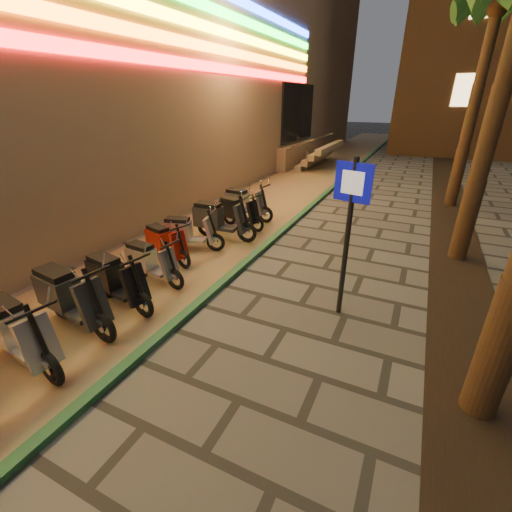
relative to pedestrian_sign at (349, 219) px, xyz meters
The scene contains 16 objects.
ground 4.13m from the pedestrian_sign, 114.24° to the right, with size 120.00×120.00×0.00m, color #474442.
parking_strip 7.99m from the pedestrian_sign, 122.00° to the left, with size 3.40×60.00×0.01m, color #8C7251.
green_curb 7.25m from the pedestrian_sign, 110.18° to the left, with size 0.18×60.00×0.10m, color #225B37.
planting_strip 3.17m from the pedestrian_sign, 37.79° to the left, with size 1.20×40.00×0.02m, color black.
mall_building 19.11m from the pedestrian_sign, 158.70° to the left, with size 24.23×44.00×15.00m.
palm_d 9.78m from the pedestrian_sign, 76.47° to the left, with size 2.97×3.02×7.16m.
pedestrian_sign is the anchor object (origin of this frame).
scooter_4 5.25m from the pedestrian_sign, 139.96° to the right, with size 1.74×0.71×1.22m.
scooter_5 4.81m from the pedestrian_sign, 149.80° to the right, with size 1.82×0.70×1.28m.
scooter_6 4.34m from the pedestrian_sign, 158.82° to the right, with size 1.67×0.72×1.17m.
scooter_7 4.15m from the pedestrian_sign, behind, with size 1.48×0.55×1.04m.
scooter_8 4.51m from the pedestrian_sign, behind, with size 1.47×0.75×1.04m.
scooter_9 4.53m from the pedestrian_sign, 164.15° to the left, with size 1.54×0.80×1.09m.
scooter_10 4.63m from the pedestrian_sign, 150.54° to the left, with size 1.82×0.65×1.28m.
scooter_11 5.20m from the pedestrian_sign, 139.89° to the left, with size 1.57×0.69×1.10m.
scooter_12 5.84m from the pedestrian_sign, 135.05° to the left, with size 1.70×0.62×1.20m.
Camera 1 is at (2.44, -2.00, 3.55)m, focal length 24.00 mm.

